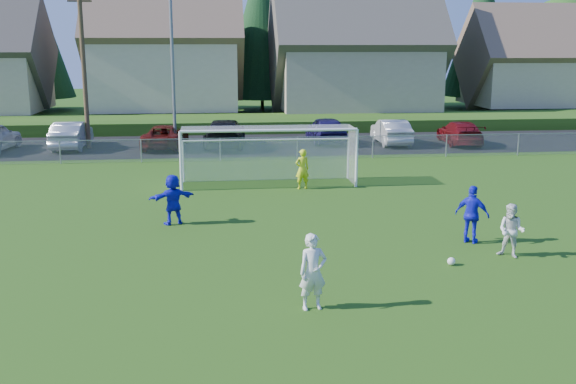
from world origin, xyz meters
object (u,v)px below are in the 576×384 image
player_blue_a (472,215)px  car_g (460,133)px  goalkeeper (302,169)px  car_f (391,132)px  soccer_ball (451,261)px  soccer_goal (268,146)px  player_blue_b (173,199)px  car_e (326,130)px  car_c (165,137)px  player_white_b (511,231)px  car_d (225,133)px  car_b (71,135)px  player_white_a (313,272)px

player_blue_a → car_g: (6.89, 19.77, -0.19)m
goalkeeper → car_f: (6.91, 11.96, -0.09)m
soccer_ball → goalkeeper: 10.65m
car_f → soccer_goal: 13.58m
player_blue_b → car_e: bearing=-136.8°
soccer_ball → car_f: size_ratio=0.05×
goalkeeper → car_c: bearing=-75.9°
car_f → car_c: bearing=1.3°
player_white_b → car_e: car_e is taller
goalkeeper → player_blue_a: bearing=102.0°
car_d → car_g: bearing=-177.5°
car_f → player_blue_a: bearing=82.8°
soccer_ball → goalkeeper: goalkeeper is taller
player_white_b → car_d: size_ratio=0.28×
car_c → player_blue_b: bearing=99.5°
car_c → soccer_goal: (5.10, -10.61, 0.95)m
car_c → soccer_goal: 11.81m
car_b → car_c: size_ratio=0.97×
player_white_b → soccer_ball: bearing=-123.2°
car_f → car_e: bearing=-13.0°
player_blue_a → car_b: player_blue_a is taller
soccer_ball → car_f: 22.60m
player_white_a → car_d: (-1.59, 24.70, -0.07)m
car_b → car_g: (22.81, -0.80, -0.09)m
soccer_ball → player_white_a: size_ratio=0.12×
car_b → player_white_a: bearing=112.5°
player_blue_b → goalkeeper: 7.14m
car_b → car_e: (14.91, 0.58, 0.03)m
player_white_b → car_f: player_white_b is taller
car_f → soccer_ball: bearing=80.2°
soccer_goal → car_e: bearing=69.2°
player_blue_b → goalkeeper: size_ratio=1.02×
car_d → soccer_goal: size_ratio=0.76×
goalkeeper → car_f: 13.81m
player_white_a → player_white_b: (6.12, 3.17, -0.11)m
car_b → soccer_goal: 15.28m
player_white_a → car_c: 25.23m
goalkeeper → soccer_goal: 1.97m
goalkeeper → car_e: size_ratio=0.35×
car_b → car_c: bearing=174.9°
player_blue_b → car_g: 23.06m
car_c → car_f: (13.35, 0.15, 0.07)m
goalkeeper → soccer_goal: (-1.34, 1.21, 0.79)m
player_white_a → car_d: player_white_a is taller
goalkeeper → car_d: bearing=-90.1°
player_white_a → car_f: (8.33, 24.87, -0.14)m
soccer_goal → car_b: bearing=133.3°
player_blue_a → player_blue_b: size_ratio=1.04×
player_white_a → player_white_b: size_ratio=1.15×
goalkeeper → car_e: goalkeeper is taller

